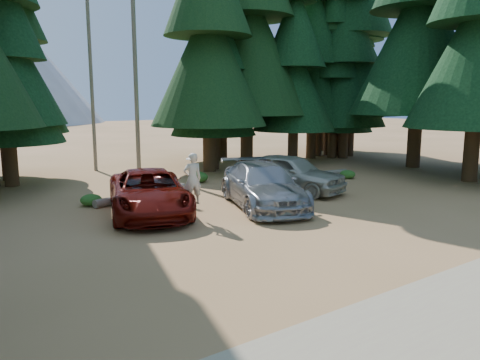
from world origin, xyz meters
The scene contains 19 objects.
ground centered at (0.00, 0.00, 0.00)m, with size 160.00×160.00×0.00m, color #9A7141.
forest_belt_north centered at (0.00, 15.00, 0.00)m, with size 36.00×7.00×22.00m, color black, non-canonical shape.
forest_belt_east centered at (15.50, 4.00, 0.00)m, with size 6.00×22.00×22.00m, color black, non-canonical shape.
snag_front centered at (0.80, 14.50, 6.00)m, with size 0.24×0.24×12.00m, color #665E51.
snag_back centered at (-1.20, 16.00, 5.00)m, with size 0.20×0.20×10.00m, color #665E51.
red_pickup centered at (-3.06, 4.46, 0.78)m, with size 2.60×5.64×1.57m, color #610E08.
silver_minivan_center centered at (0.96, 3.13, 0.81)m, with size 2.28×5.62×1.63m, color #9EA0A6.
silver_minivan_right centered at (3.69, 4.73, 0.85)m, with size 2.01×4.98×1.70m, color beige.
frisbee_player centered at (-2.19, 2.88, 1.42)m, with size 0.69×0.51×1.73m.
log_left centered at (-2.16, 7.09, 0.16)m, with size 0.33×0.33×4.60m, color #665E51.
log_mid centered at (4.83, 8.54, 0.14)m, with size 0.28×0.28×3.40m, color #665E51.
log_right centered at (6.93, 7.00, 0.16)m, with size 0.32×0.32×4.95m, color #665E51.
shrub_far_left centered at (-4.32, 7.01, 0.22)m, with size 0.81×0.81×0.45m, color #1F5C1B.
shrub_left centered at (-2.71, 7.75, 0.30)m, with size 1.10×1.10×0.61m, color #1F5C1B.
shrub_center_left centered at (-0.35, 8.76, 0.32)m, with size 1.15×1.15×0.63m, color #1F5C1B.
shrub_center_right centered at (-1.65, 8.75, 0.28)m, with size 1.03×1.03×0.57m, color #1F5C1B.
shrub_right centered at (1.64, 9.15, 0.26)m, with size 0.95×0.95×0.52m, color #1F5C1B.
shrub_far_right centered at (5.77, 8.60, 0.35)m, with size 1.28×1.28×0.71m, color #1F5C1B.
shrub_edge_east centered at (8.53, 5.74, 0.22)m, with size 0.79×0.79×0.44m, color #1F5C1B.
Camera 1 is at (-9.69, -10.57, 3.97)m, focal length 35.00 mm.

